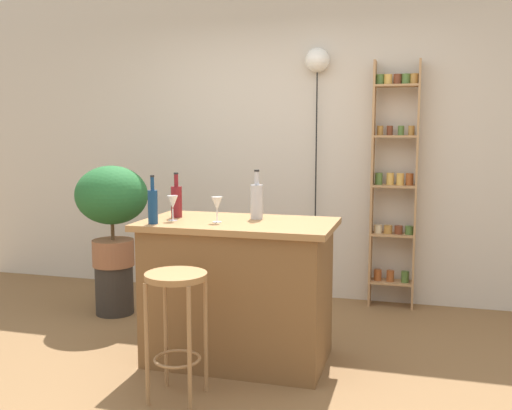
# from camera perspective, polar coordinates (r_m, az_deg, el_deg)

# --- Properties ---
(ground) EXTENTS (12.00, 12.00, 0.00)m
(ground) POSITION_cam_1_polar(r_m,az_deg,el_deg) (3.79, -3.09, -16.35)
(ground) COLOR brown
(back_wall) EXTENTS (6.40, 0.10, 2.80)m
(back_wall) POSITION_cam_1_polar(r_m,az_deg,el_deg) (5.35, 3.54, 6.07)
(back_wall) COLOR beige
(back_wall) RESTS_ON ground
(kitchen_counter) EXTENTS (1.25, 0.71, 0.93)m
(kitchen_counter) POSITION_cam_1_polar(r_m,az_deg,el_deg) (3.90, -1.72, -8.31)
(kitchen_counter) COLOR brown
(kitchen_counter) RESTS_ON ground
(bar_stool) EXTENTS (0.35, 0.35, 0.73)m
(bar_stool) POSITION_cam_1_polar(r_m,az_deg,el_deg) (3.35, -7.74, -9.66)
(bar_stool) COLOR #997047
(bar_stool) RESTS_ON ground
(spice_shelf) EXTENTS (0.38, 0.17, 2.09)m
(spice_shelf) POSITION_cam_1_polar(r_m,az_deg,el_deg) (5.10, 13.26, 2.16)
(spice_shelf) COLOR tan
(spice_shelf) RESTS_ON ground
(plant_stool) EXTENTS (0.31, 0.31, 0.41)m
(plant_stool) POSITION_cam_1_polar(r_m,az_deg,el_deg) (5.05, -13.58, -7.97)
(plant_stool) COLOR #2D2823
(plant_stool) RESTS_ON ground
(potted_plant) EXTENTS (0.60, 0.54, 0.82)m
(potted_plant) POSITION_cam_1_polar(r_m,az_deg,el_deg) (4.91, -13.84, 0.17)
(potted_plant) COLOR #935B3D
(potted_plant) RESTS_ON plant_stool
(bottle_soda_blue) EXTENTS (0.07, 0.07, 0.30)m
(bottle_soda_blue) POSITION_cam_1_polar(r_m,az_deg,el_deg) (3.98, -7.73, 0.44)
(bottle_soda_blue) COLOR maroon
(bottle_soda_blue) RESTS_ON kitchen_counter
(bottle_vinegar) EXTENTS (0.08, 0.08, 0.33)m
(bottle_vinegar) POSITION_cam_1_polar(r_m,az_deg,el_deg) (3.88, 0.07, 0.46)
(bottle_vinegar) COLOR #B2B2B7
(bottle_vinegar) RESTS_ON kitchen_counter
(bottle_olive_oil) EXTENTS (0.06, 0.06, 0.31)m
(bottle_olive_oil) POSITION_cam_1_polar(r_m,az_deg,el_deg) (3.73, -9.99, -0.05)
(bottle_olive_oil) COLOR navy
(bottle_olive_oil) RESTS_ON kitchen_counter
(wine_glass_left) EXTENTS (0.07, 0.07, 0.16)m
(wine_glass_left) POSITION_cam_1_polar(r_m,az_deg,el_deg) (3.74, -3.81, 0.08)
(wine_glass_left) COLOR silver
(wine_glass_left) RESTS_ON kitchen_counter
(wine_glass_center) EXTENTS (0.07, 0.07, 0.16)m
(wine_glass_center) POSITION_cam_1_polar(r_m,az_deg,el_deg) (3.83, -8.10, 0.21)
(wine_glass_center) COLOR silver
(wine_glass_center) RESTS_ON kitchen_counter
(pendant_globe_light) EXTENTS (0.21, 0.21, 2.22)m
(pendant_globe_light) POSITION_cam_1_polar(r_m,az_deg,el_deg) (5.22, 5.97, 13.47)
(pendant_globe_light) COLOR black
(pendant_globe_light) RESTS_ON ground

